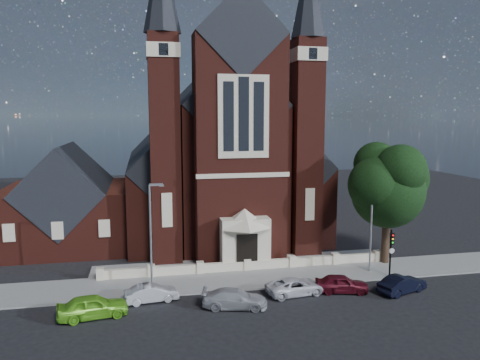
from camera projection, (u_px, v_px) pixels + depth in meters
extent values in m
plane|color=black|center=(229.00, 244.00, 47.98)|extent=(120.00, 120.00, 0.00)
cube|color=gray|center=(252.00, 279.00, 37.79)|extent=(60.00, 5.00, 0.12)
cube|color=gray|center=(242.00, 264.00, 41.67)|extent=(26.00, 3.00, 0.14)
cube|color=beige|center=(247.00, 271.00, 39.73)|extent=(24.00, 0.40, 0.90)
cube|color=#521D15|center=(214.00, 166.00, 56.72)|extent=(10.00, 30.00, 14.00)
cube|color=black|center=(214.00, 108.00, 55.76)|extent=(10.00, 30.20, 10.00)
cube|color=#521D15|center=(152.00, 194.00, 54.65)|extent=(5.00, 26.00, 8.00)
cube|color=#521D15|center=(275.00, 190.00, 57.67)|extent=(5.00, 26.00, 8.00)
cube|color=black|center=(151.00, 160.00, 54.10)|extent=(5.01, 26.20, 5.01)
cube|color=black|center=(276.00, 158.00, 57.13)|extent=(5.01, 26.20, 5.01)
cube|color=#521D15|center=(240.00, 151.00, 41.28)|extent=(8.00, 3.00, 20.00)
cube|color=black|center=(240.00, 34.00, 39.91)|extent=(8.00, 3.20, 8.00)
cube|color=beige|center=(244.00, 117.00, 39.36)|extent=(4.40, 0.15, 7.00)
cube|color=black|center=(244.00, 114.00, 39.27)|extent=(0.90, 0.08, 6.20)
cube|color=beige|center=(245.00, 243.00, 40.40)|extent=(4.20, 2.00, 4.40)
cube|color=black|center=(247.00, 253.00, 39.47)|extent=(1.80, 0.12, 3.20)
cone|color=beige|center=(245.00, 218.00, 40.10)|extent=(4.60, 4.60, 1.60)
cube|color=#521D15|center=(165.00, 151.00, 40.94)|extent=(2.60, 2.60, 20.00)
cube|color=beige|center=(163.00, 51.00, 39.78)|extent=(2.80, 2.80, 1.20)
cube|color=#521D15|center=(306.00, 149.00, 43.56)|extent=(2.60, 2.60, 20.00)
cube|color=beige|center=(308.00, 55.00, 42.40)|extent=(2.80, 2.80, 1.20)
cube|color=#521D15|center=(68.00, 216.00, 47.25)|extent=(12.00, 12.00, 6.00)
cube|color=black|center=(67.00, 187.00, 46.84)|extent=(8.49, 12.20, 8.49)
cylinder|color=black|center=(386.00, 236.00, 41.43)|extent=(0.70, 0.70, 5.00)
sphere|color=black|center=(388.00, 191.00, 40.88)|extent=(6.40, 6.40, 6.40)
sphere|color=black|center=(400.00, 170.00, 39.52)|extent=(4.40, 4.40, 4.40)
cylinder|color=gray|center=(151.00, 237.00, 35.15)|extent=(0.16, 0.16, 8.00)
cube|color=gray|center=(156.00, 185.00, 34.70)|extent=(1.00, 0.15, 0.18)
cube|color=gray|center=(162.00, 186.00, 34.80)|extent=(0.35, 0.22, 0.12)
cylinder|color=gray|center=(371.00, 226.00, 38.78)|extent=(0.16, 0.16, 8.00)
cube|color=gray|center=(379.00, 178.00, 38.33)|extent=(1.00, 0.15, 0.18)
cube|color=gray|center=(383.00, 179.00, 38.42)|extent=(0.35, 0.22, 0.12)
cylinder|color=black|center=(390.00, 254.00, 37.80)|extent=(0.14, 0.14, 4.00)
cube|color=black|center=(392.00, 239.00, 37.47)|extent=(0.28, 0.22, 0.90)
sphere|color=red|center=(393.00, 235.00, 37.31)|extent=(0.14, 0.14, 0.14)
sphere|color=#CC8C0C|center=(393.00, 239.00, 37.35)|extent=(0.14, 0.14, 0.14)
sphere|color=#0C9919|center=(393.00, 243.00, 37.39)|extent=(0.14, 0.14, 0.14)
imported|color=#6EC527|center=(93.00, 306.00, 30.42)|extent=(4.72, 2.51, 1.53)
imported|color=silver|center=(151.00, 293.00, 33.06)|extent=(3.89, 1.81, 1.23)
imported|color=#A6A8AE|center=(235.00, 299.00, 32.01)|extent=(4.76, 2.82, 1.29)
imported|color=white|center=(295.00, 286.00, 34.41)|extent=(4.62, 2.58, 1.22)
imported|color=#540E1A|center=(342.00, 284.00, 34.81)|extent=(4.22, 2.49, 1.35)
imported|color=black|center=(402.00, 284.00, 34.72)|extent=(4.24, 2.68, 1.32)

